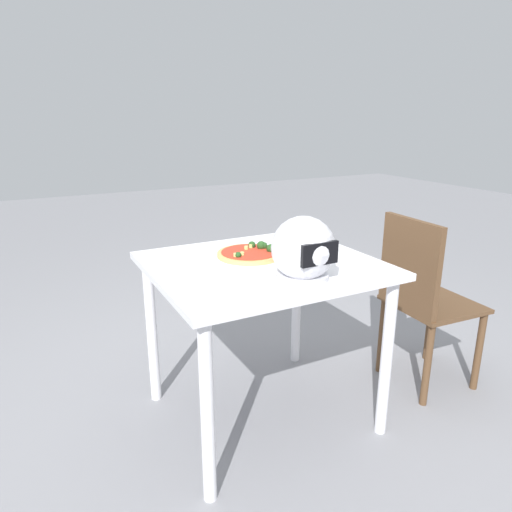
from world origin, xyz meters
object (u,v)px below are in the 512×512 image
Objects in this scene: motorcycle_helmet at (303,250)px; chair_side at (421,294)px; dining_table at (263,285)px; pizza at (251,253)px.

chair_side is (-0.80, -0.12, -0.37)m from motorcycle_helmet.
dining_table is 3.83× the size of motorcycle_helmet.
chair_side is at bearing 166.36° from pizza.
pizza is 1.15× the size of motorcycle_helmet.
pizza is at bearing -73.65° from dining_table.
motorcycle_helmet is 0.89m from chair_side.
dining_table is at bearing -9.28° from chair_side.
motorcycle_helmet is 0.27× the size of chair_side.
pizza is at bearing -13.64° from chair_side.
dining_table is 0.86m from chair_side.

